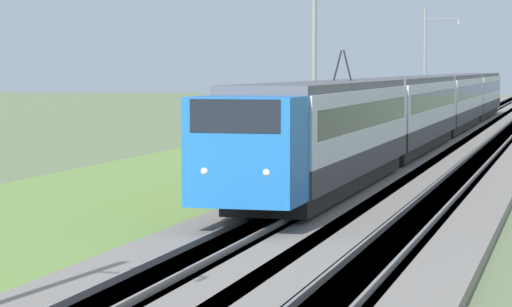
% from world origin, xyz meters
% --- Properties ---
extents(ballast_main, '(240.00, 4.40, 0.30)m').
position_xyz_m(ballast_main, '(50.00, 0.00, 0.15)').
color(ballast_main, gray).
rests_on(ballast_main, ground).
extents(ballast_adjacent, '(240.00, 4.40, 0.30)m').
position_xyz_m(ballast_adjacent, '(50.00, -3.85, 0.15)').
color(ballast_adjacent, gray).
rests_on(ballast_adjacent, ground).
extents(track_main, '(240.00, 1.57, 0.45)m').
position_xyz_m(track_main, '(50.00, 0.00, 0.16)').
color(track_main, '#4C4238').
rests_on(track_main, ground).
extents(track_adjacent, '(240.00, 1.57, 0.45)m').
position_xyz_m(track_adjacent, '(50.00, -3.85, 0.16)').
color(track_adjacent, '#4C4238').
rests_on(track_adjacent, ground).
extents(grass_verge, '(240.00, 12.38, 0.12)m').
position_xyz_m(grass_verge, '(50.00, 6.45, 0.06)').
color(grass_verge, olive).
rests_on(grass_verge, ground).
extents(passenger_train, '(82.89, 2.87, 5.05)m').
position_xyz_m(passenger_train, '(66.96, 0.00, 2.36)').
color(passenger_train, blue).
rests_on(passenger_train, ground).
extents(catenary_mast_mid, '(0.22, 2.56, 9.49)m').
position_xyz_m(catenary_mast_mid, '(46.71, 2.58, 4.89)').
color(catenary_mast_mid, slate).
rests_on(catenary_mast_mid, ground).
extents(catenary_mast_far, '(0.22, 2.56, 8.81)m').
position_xyz_m(catenary_mast_far, '(85.14, 2.57, 4.55)').
color(catenary_mast_far, slate).
rests_on(catenary_mast_far, ground).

